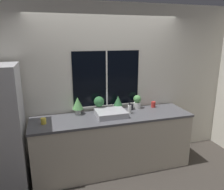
{
  "coord_description": "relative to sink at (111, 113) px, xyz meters",
  "views": [
    {
      "loc": [
        -0.97,
        -2.81,
        2.16
      ],
      "look_at": [
        -0.01,
        0.32,
        1.28
      ],
      "focal_mm": 35.0,
      "sensor_mm": 36.0,
      "label": 1
    }
  ],
  "objects": [
    {
      "name": "potted_plant_far_right",
      "position": [
        0.55,
        0.24,
        0.08
      ],
      "size": [
        0.13,
        0.13,
        0.24
      ],
      "color": "white",
      "rests_on": "counter"
    },
    {
      "name": "mug_yellow",
      "position": [
        -1.03,
        -0.03,
        -0.0
      ],
      "size": [
        0.08,
        0.08,
        0.09
      ],
      "color": "gold",
      "rests_on": "counter"
    },
    {
      "name": "potted_plant_far_left",
      "position": [
        -0.49,
        0.24,
        0.13
      ],
      "size": [
        0.18,
        0.18,
        0.29
      ],
      "color": "white",
      "rests_on": "counter"
    },
    {
      "name": "ground_plane",
      "position": [
        0.03,
        -0.34,
        -0.98
      ],
      "size": [
        14.0,
        14.0,
        0.0
      ],
      "primitive_type": "plane",
      "color": "#38332D"
    },
    {
      "name": "potted_plant_center_right",
      "position": [
        0.2,
        0.24,
        0.1
      ],
      "size": [
        0.15,
        0.15,
        0.25
      ],
      "color": "white",
      "rests_on": "counter"
    },
    {
      "name": "counter",
      "position": [
        0.03,
        -0.01,
        -0.51
      ],
      "size": [
        2.57,
        0.67,
        0.93
      ],
      "color": "beige",
      "rests_on": "ground_plane"
    },
    {
      "name": "mug_red",
      "position": [
        0.86,
        0.21,
        0.0
      ],
      "size": [
        0.08,
        0.08,
        0.1
      ],
      "color": "#B72D28",
      "rests_on": "counter"
    },
    {
      "name": "mug_black",
      "position": [
        0.42,
        0.21,
        0.0
      ],
      "size": [
        0.1,
        0.1,
        0.09
      ],
      "color": "black",
      "rests_on": "counter"
    },
    {
      "name": "sink",
      "position": [
        0.0,
        0.0,
        0.0
      ],
      "size": [
        0.47,
        0.44,
        0.35
      ],
      "color": "#ADADB2",
      "rests_on": "counter"
    },
    {
      "name": "wall_right",
      "position": [
        2.38,
        1.16,
        0.37
      ],
      "size": [
        0.06,
        7.0,
        2.7
      ],
      "color": "silver",
      "rests_on": "ground_plane"
    },
    {
      "name": "potted_plant_center_left",
      "position": [
        -0.14,
        0.24,
        0.12
      ],
      "size": [
        0.17,
        0.17,
        0.27
      ],
      "color": "white",
      "rests_on": "counter"
    },
    {
      "name": "soap_bottle",
      "position": [
        0.33,
        0.02,
        0.03
      ],
      "size": [
        0.06,
        0.06,
        0.18
      ],
      "color": "white",
      "rests_on": "counter"
    },
    {
      "name": "wall_back",
      "position": [
        0.03,
        0.38,
        0.37
      ],
      "size": [
        8.0,
        0.09,
        2.7
      ],
      "color": "silver",
      "rests_on": "ground_plane"
    }
  ]
}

